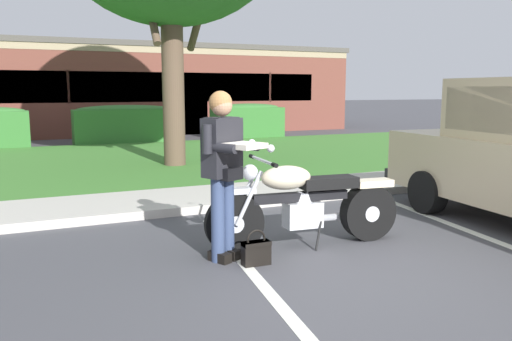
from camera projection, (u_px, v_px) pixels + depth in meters
ground_plane at (359, 268)px, 5.06m from camera, size 140.00×140.00×0.00m
curb_strip at (244, 204)px, 7.63m from camera, size 60.00×0.20×0.12m
concrete_walk at (223, 195)px, 8.40m from camera, size 60.00×1.50×0.08m
grass_lawn at (153, 160)px, 12.73m from camera, size 60.00×8.12×0.06m
stall_stripe_0 at (255, 277)px, 4.82m from camera, size 0.70×4.38×0.01m
stall_stripe_1 at (490, 239)px, 6.05m from camera, size 0.70×4.38×0.01m
motorcycle at (312, 203)px, 5.75m from camera, size 2.24×0.82×1.18m
rider_person at (224, 162)px, 5.16m from camera, size 0.58×0.66×1.70m
handbag at (256, 251)px, 5.14m from camera, size 0.28×0.13×0.36m
hedge_center_right at (125, 123)px, 16.68m from camera, size 3.20×0.90×1.24m
hedge_right at (247, 120)px, 18.42m from camera, size 2.51×0.90×1.24m
brick_building at (60, 89)px, 21.88m from camera, size 23.19×8.43×3.50m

